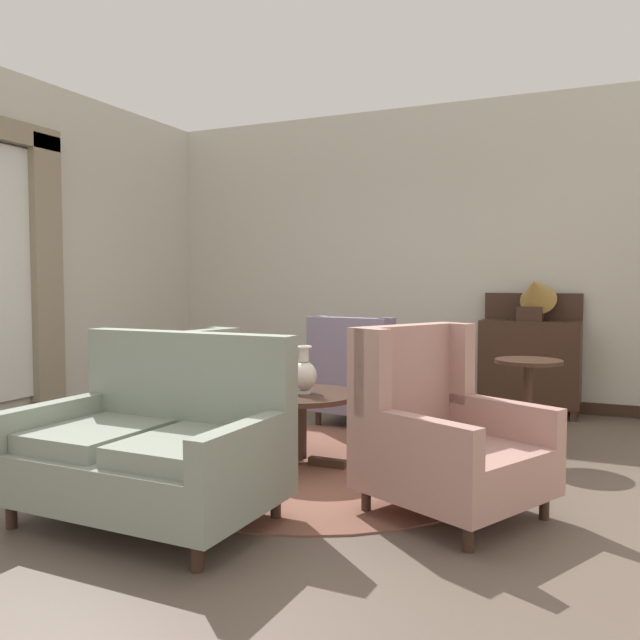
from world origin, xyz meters
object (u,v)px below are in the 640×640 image
(coffee_table, at_px, (300,406))
(armchair_far_left, at_px, (360,378))
(side_table, at_px, (528,398))
(porcelain_vase, at_px, (304,374))
(gramophone, at_px, (535,294))
(sideboard, at_px, (530,361))
(armchair_foreground_right, at_px, (441,436))
(settee, at_px, (153,447))
(armchair_near_sideboard, at_px, (176,398))

(coffee_table, bearing_deg, armchair_far_left, 93.17)
(coffee_table, height_order, armchair_far_left, armchair_far_left)
(side_table, bearing_deg, porcelain_vase, -147.11)
(side_table, height_order, gramophone, gramophone)
(armchair_far_left, relative_size, sideboard, 0.83)
(side_table, distance_m, gramophone, 1.73)
(porcelain_vase, relative_size, side_table, 0.46)
(porcelain_vase, xyz_separation_m, armchair_far_left, (-0.12, 1.46, -0.23))
(coffee_table, xyz_separation_m, armchair_foreground_right, (1.16, -0.53, 0.01))
(settee, xyz_separation_m, armchair_foreground_right, (1.42, 0.79, 0.03))
(settee, distance_m, armchair_near_sideboard, 1.57)
(porcelain_vase, height_order, gramophone, gramophone)
(settee, xyz_separation_m, armchair_far_left, (0.18, 2.77, 0.03))
(coffee_table, xyz_separation_m, armchair_far_left, (-0.08, 1.45, 0.01))
(settee, bearing_deg, coffee_table, 80.45)
(coffee_table, bearing_deg, side_table, 31.96)
(sideboard, relative_size, gramophone, 2.26)
(coffee_table, distance_m, gramophone, 2.92)
(porcelain_vase, distance_m, armchair_foreground_right, 1.26)
(coffee_table, relative_size, armchair_foreground_right, 0.74)
(porcelain_vase, bearing_deg, armchair_far_left, 94.66)
(coffee_table, bearing_deg, armchair_near_sideboard, 179.60)
(armchair_near_sideboard, bearing_deg, gramophone, 145.85)
(armchair_far_left, bearing_deg, coffee_table, 99.50)
(armchair_far_left, bearing_deg, armchair_near_sideboard, 61.16)
(armchair_foreground_right, height_order, armchair_near_sideboard, armchair_foreground_right)
(porcelain_vase, relative_size, armchair_foreground_right, 0.29)
(settee, xyz_separation_m, gramophone, (1.61, 3.79, 0.79))
(gramophone, bearing_deg, armchair_foreground_right, -93.57)
(coffee_table, bearing_deg, settee, -101.01)
(armchair_near_sideboard, xyz_separation_m, sideboard, (2.39, 2.55, 0.13))
(porcelain_vase, height_order, sideboard, sideboard)
(side_table, bearing_deg, armchair_near_sideboard, -160.46)
(porcelain_vase, distance_m, settee, 1.37)
(sideboard, bearing_deg, armchair_foreground_right, -92.54)
(porcelain_vase, bearing_deg, side_table, 32.89)
(porcelain_vase, distance_m, armchair_far_left, 1.48)
(armchair_far_left, bearing_deg, armchair_foreground_right, 128.44)
(armchair_foreground_right, bearing_deg, porcelain_vase, 90.92)
(sideboard, bearing_deg, coffee_table, -116.91)
(armchair_foreground_right, xyz_separation_m, gramophone, (0.19, 3.00, 0.76))
(porcelain_vase, distance_m, armchair_near_sideboard, 1.16)
(gramophone, bearing_deg, armchair_near_sideboard, -134.81)
(porcelain_vase, xyz_separation_m, gramophone, (1.31, 2.48, 0.54))
(settee, relative_size, sideboard, 1.19)
(sideboard, distance_m, gramophone, 0.67)
(coffee_table, relative_size, sideboard, 0.71)
(settee, height_order, side_table, settee)
(gramophone, bearing_deg, porcelain_vase, -117.89)
(porcelain_vase, bearing_deg, gramophone, 62.11)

